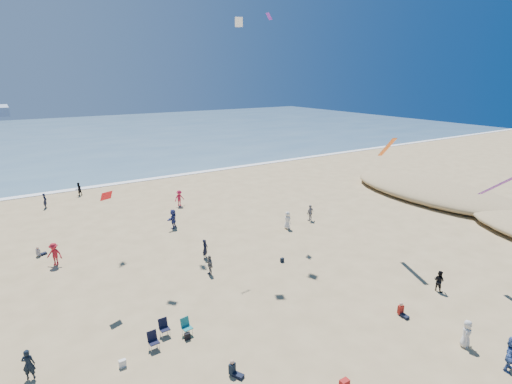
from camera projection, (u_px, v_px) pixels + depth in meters
ocean at (47, 139)px, 92.81m from camera, size 220.00×100.00×0.06m
surf_line at (91, 187)px, 52.42m from camera, size 220.00×1.20×0.08m
standing_flyers at (210, 248)px, 31.87m from camera, size 26.58×44.83×1.88m
seated_group at (291, 333)px, 22.16m from camera, size 18.78×29.31×0.84m
chair_cluster at (169, 332)px, 22.09m from camera, size 2.64×1.41×1.00m
white_tote at (123, 363)px, 20.12m from camera, size 0.35×0.20×0.40m
black_backpack at (187, 336)px, 22.23m from camera, size 0.30×0.22×0.38m
cooler at (344, 383)px, 18.92m from camera, size 0.45×0.30×0.30m
navy_bag at (282, 260)px, 31.45m from camera, size 0.28×0.18×0.34m
kites_aloft at (315, 73)px, 25.58m from camera, size 39.56×38.92×24.38m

